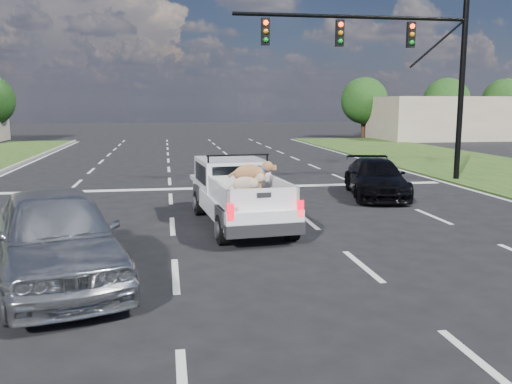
# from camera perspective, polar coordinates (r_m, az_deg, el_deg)

# --- Properties ---
(ground) EXTENTS (160.00, 160.00, 0.00)m
(ground) POSITION_cam_1_polar(r_m,az_deg,el_deg) (10.05, 1.66, -8.28)
(ground) COLOR black
(ground) RESTS_ON ground
(road_markings) EXTENTS (17.75, 60.00, 0.01)m
(road_markings) POSITION_cam_1_polar(r_m,az_deg,el_deg) (16.35, -2.77, -1.39)
(road_markings) COLOR silver
(road_markings) RESTS_ON ground
(traffic_signal) EXTENTS (9.11, 0.31, 7.00)m
(traffic_signal) POSITION_cam_1_polar(r_m,az_deg,el_deg) (21.92, 15.39, 13.40)
(traffic_signal) COLOR black
(traffic_signal) RESTS_ON ground
(building_right) EXTENTS (12.00, 7.00, 3.60)m
(building_right) POSITION_cam_1_polar(r_m,az_deg,el_deg) (49.54, 19.50, 7.34)
(building_right) COLOR #BDAB90
(building_right) RESTS_ON ground
(tree_far_d) EXTENTS (4.20, 4.20, 5.40)m
(tree_far_d) POSITION_cam_1_polar(r_m,az_deg,el_deg) (50.65, 11.34, 9.40)
(tree_far_d) COLOR #332114
(tree_far_d) RESTS_ON ground
(tree_far_e) EXTENTS (4.20, 4.20, 5.40)m
(tree_far_e) POSITION_cam_1_polar(r_m,az_deg,el_deg) (53.99, 19.41, 9.04)
(tree_far_e) COLOR #332114
(tree_far_e) RESTS_ON ground
(tree_far_f) EXTENTS (4.20, 4.20, 5.40)m
(tree_far_f) POSITION_cam_1_polar(r_m,az_deg,el_deg) (57.11, 24.75, 8.71)
(tree_far_f) COLOR #332114
(tree_far_f) RESTS_ON ground
(pickup_truck) EXTENTS (2.16, 4.90, 1.78)m
(pickup_truck) POSITION_cam_1_polar(r_m,az_deg,el_deg) (13.64, -1.87, 0.01)
(pickup_truck) COLOR black
(pickup_truck) RESTS_ON ground
(silver_sedan) EXTENTS (3.22, 5.12, 1.62)m
(silver_sedan) POSITION_cam_1_polar(r_m,az_deg,el_deg) (9.77, -20.30, -4.43)
(silver_sedan) COLOR #B0B3B7
(silver_sedan) RESTS_ON ground
(black_coupe) EXTENTS (2.54, 4.48, 1.22)m
(black_coupe) POSITION_cam_1_polar(r_m,az_deg,el_deg) (18.23, 12.51, 1.44)
(black_coupe) COLOR black
(black_coupe) RESTS_ON ground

